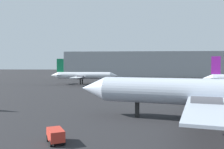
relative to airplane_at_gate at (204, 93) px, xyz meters
name	(u,v)px	position (x,y,z in m)	size (l,w,h in m)	color
airplane_at_gate	(204,93)	(0.00, 0.00, 0.00)	(33.20, 33.01, 11.34)	#B2BCCC
airplane_far_left	(83,75)	(-26.94, 56.38, -0.59)	(24.43, 21.60, 9.18)	silver
baggage_cart	(56,135)	(-16.11, -9.88, -2.99)	(2.30, 2.73, 1.30)	red
terminal_building	(143,64)	(-3.28, 116.42, 3.33)	(89.00, 22.56, 14.17)	#999EA3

